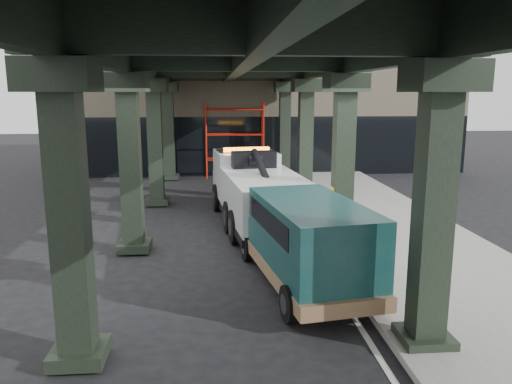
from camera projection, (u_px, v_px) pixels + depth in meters
name	position (u px, v px, depth m)	size (l,w,h in m)	color
ground	(259.00, 273.00, 12.63)	(90.00, 90.00, 0.00)	black
sidewalk	(402.00, 242.00, 14.94)	(5.00, 40.00, 0.15)	gray
lane_stripe	(310.00, 247.00, 14.72)	(0.12, 38.00, 0.01)	silver
viaduct	(238.00, 56.00, 13.48)	(7.40, 32.00, 6.40)	black
building	(262.00, 100.00, 31.55)	(22.00, 10.00, 8.00)	#C6B793
scaffolding	(234.00, 138.00, 26.52)	(3.08, 0.88, 4.00)	red
tow_truck	(256.00, 188.00, 17.10)	(3.07, 8.15, 2.61)	black
towed_van	(306.00, 240.00, 11.52)	(2.76, 5.44, 2.11)	#103939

